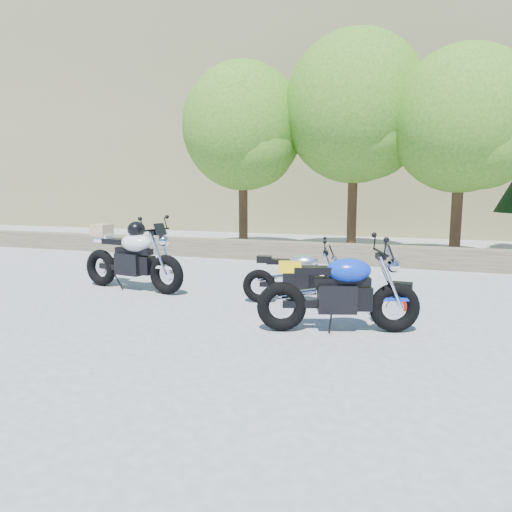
# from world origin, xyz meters

# --- Properties ---
(ground) EXTENTS (90.00, 90.00, 0.00)m
(ground) POSITION_xyz_m (0.00, 0.00, 0.00)
(ground) COLOR gray
(ground) RESTS_ON ground
(stone_wall) EXTENTS (22.00, 0.55, 0.50)m
(stone_wall) POSITION_xyz_m (0.00, 5.50, 0.25)
(stone_wall) COLOR brown
(stone_wall) RESTS_ON ground
(hillside) EXTENTS (80.00, 30.00, 15.00)m
(hillside) POSITION_xyz_m (3.00, 28.00, 7.50)
(hillside) COLOR olive
(hillside) RESTS_ON ground
(tree_decid_left) EXTENTS (3.67, 3.67, 5.62)m
(tree_decid_left) POSITION_xyz_m (-2.39, 7.14, 3.63)
(tree_decid_left) COLOR #382314
(tree_decid_left) RESTS_ON ground
(tree_decid_mid) EXTENTS (4.08, 4.08, 6.24)m
(tree_decid_mid) POSITION_xyz_m (0.91, 7.54, 4.04)
(tree_decid_mid) COLOR #382314
(tree_decid_mid) RESTS_ON ground
(tree_decid_right) EXTENTS (3.54, 3.54, 5.41)m
(tree_decid_right) POSITION_xyz_m (3.71, 6.94, 3.50)
(tree_decid_right) COLOR #382314
(tree_decid_right) RESTS_ON ground
(silver_bike) EXTENTS (1.78, 0.62, 0.90)m
(silver_bike) POSITION_xyz_m (0.93, 0.98, 0.44)
(silver_bike) COLOR black
(silver_bike) RESTS_ON ground
(white_bike) EXTENTS (2.31, 0.73, 1.28)m
(white_bike) POSITION_xyz_m (-2.25, 0.97, 0.63)
(white_bike) COLOR black
(white_bike) RESTS_ON ground
(blue_bike) EXTENTS (2.05, 0.90, 1.06)m
(blue_bike) POSITION_xyz_m (1.82, -0.28, 0.52)
(blue_bike) COLOR black
(blue_bike) RESTS_ON ground
(backpack) EXTENTS (0.31, 0.27, 0.41)m
(backpack) POSITION_xyz_m (2.53, 1.23, 0.20)
(backpack) COLOR black
(backpack) RESTS_ON ground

